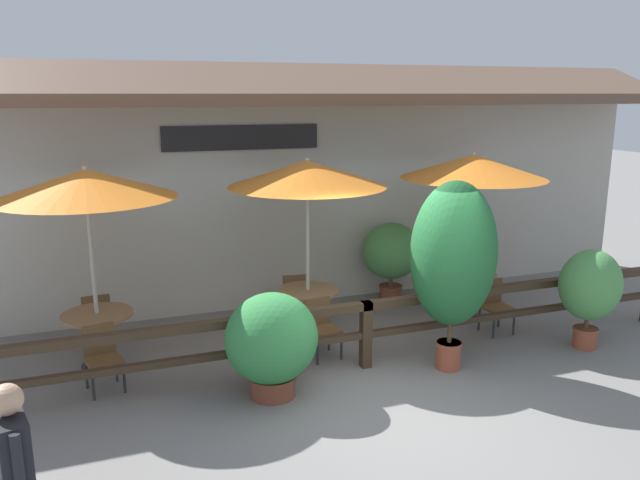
{
  "coord_description": "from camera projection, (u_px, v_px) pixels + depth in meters",
  "views": [
    {
      "loc": [
        -3.37,
        -6.29,
        3.71
      ],
      "look_at": [
        -0.52,
        1.46,
        1.77
      ],
      "focal_mm": 35.0,
      "sensor_mm": 36.0,
      "label": 1
    }
  ],
  "objects": [
    {
      "name": "chair_near_wallside",
      "position": [
        96.0,
        317.0,
        9.29
      ],
      "size": [
        0.45,
        0.45,
        0.84
      ],
      "rotation": [
        0.0,
        0.0,
        3.22
      ],
      "color": "brown",
      "rests_on": "ground"
    },
    {
      "name": "chair_middle_streetside",
      "position": [
        321.0,
        325.0,
        8.95
      ],
      "size": [
        0.47,
        0.47,
        0.84
      ],
      "rotation": [
        0.0,
        0.0,
        0.12
      ],
      "color": "brown",
      "rests_on": "ground"
    },
    {
      "name": "patio_umbrella_middle",
      "position": [
        307.0,
        174.0,
        9.16
      ],
      "size": [
        2.36,
        2.36,
        2.8
      ],
      "color": "#B7B2A8",
      "rests_on": "ground"
    },
    {
      "name": "potted_plant_broad_leaf",
      "position": [
        453.0,
        256.0,
        8.27
      ],
      "size": [
        1.18,
        1.06,
        2.62
      ],
      "color": "#9E4C33",
      "rests_on": "ground"
    },
    {
      "name": "dining_table_middle",
      "position": [
        308.0,
        299.0,
        9.61
      ],
      "size": [
        0.96,
        0.96,
        0.78
      ],
      "color": "olive",
      "rests_on": "ground"
    },
    {
      "name": "chair_far_streetside",
      "position": [
        495.0,
        304.0,
        9.88
      ],
      "size": [
        0.42,
        0.42,
        0.84
      ],
      "rotation": [
        0.0,
        0.0,
        0.01
      ],
      "color": "brown",
      "rests_on": "ground"
    },
    {
      "name": "dining_table_near",
      "position": [
        98.0,
        324.0,
        8.58
      ],
      "size": [
        0.96,
        0.96,
        0.78
      ],
      "color": "olive",
      "rests_on": "ground"
    },
    {
      "name": "potted_plant_tall_tropical",
      "position": [
        392.0,
        253.0,
        11.32
      ],
      "size": [
        1.07,
        0.97,
        1.44
      ],
      "color": "brown",
      "rests_on": "ground"
    },
    {
      "name": "building_facade",
      "position": [
        296.0,
        184.0,
        10.99
      ],
      "size": [
        14.28,
        1.49,
        4.23
      ],
      "color": "#BCB7A8",
      "rests_on": "ground"
    },
    {
      "name": "potted_plant_entrance_palm",
      "position": [
        272.0,
        342.0,
        7.71
      ],
      "size": [
        1.16,
        1.05,
        1.34
      ],
      "color": "brown",
      "rests_on": "ground"
    },
    {
      "name": "pedestrian",
      "position": [
        14.0,
        462.0,
        4.54
      ],
      "size": [
        0.31,
        0.59,
        1.71
      ],
      "rotation": [
        0.0,
        0.0,
        1.8
      ],
      "color": "#2D334C",
      "rests_on": "ground"
    },
    {
      "name": "dining_table_far",
      "position": [
        467.0,
        282.0,
        10.5
      ],
      "size": [
        0.96,
        0.96,
        0.78
      ],
      "color": "olive",
      "rests_on": "ground"
    },
    {
      "name": "chair_near_streetside",
      "position": [
        102.0,
        355.0,
        7.94
      ],
      "size": [
        0.5,
        0.5,
        0.84
      ],
      "rotation": [
        0.0,
        0.0,
        0.21
      ],
      "color": "brown",
      "rests_on": "ground"
    },
    {
      "name": "patio_railing",
      "position": [
        366.0,
        320.0,
        8.53
      ],
      "size": [
        10.4,
        0.14,
        0.95
      ],
      "color": "#3D2D1E",
      "rests_on": "ground"
    },
    {
      "name": "chair_middle_wallside",
      "position": [
        294.0,
        295.0,
        10.32
      ],
      "size": [
        0.47,
        0.47,
        0.84
      ],
      "rotation": [
        0.0,
        0.0,
        3.01
      ],
      "color": "brown",
      "rests_on": "ground"
    },
    {
      "name": "patio_umbrella_near",
      "position": [
        86.0,
        184.0,
        8.13
      ],
      "size": [
        2.36,
        2.36,
        2.8
      ],
      "color": "#B7B2A8",
      "rests_on": "ground"
    },
    {
      "name": "ground_plane",
      "position": [
        400.0,
        400.0,
        7.73
      ],
      "size": [
        60.0,
        60.0,
        0.0
      ],
      "primitive_type": "plane",
      "color": "slate"
    },
    {
      "name": "potted_plant_corner_fern",
      "position": [
        590.0,
        287.0,
        9.15
      ],
      "size": [
        0.93,
        0.84,
        1.5
      ],
      "color": "#9E4C33",
      "rests_on": "ground"
    },
    {
      "name": "patio_umbrella_far",
      "position": [
        473.0,
        167.0,
        10.05
      ],
      "size": [
        2.36,
        2.36,
        2.8
      ],
      "color": "#B7B2A8",
      "rests_on": "ground"
    },
    {
      "name": "chair_far_wallside",
      "position": [
        445.0,
        279.0,
        11.21
      ],
      "size": [
        0.49,
        0.49,
        0.84
      ],
      "rotation": [
        0.0,
        0.0,
        3.33
      ],
      "color": "brown",
      "rests_on": "ground"
    }
  ]
}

